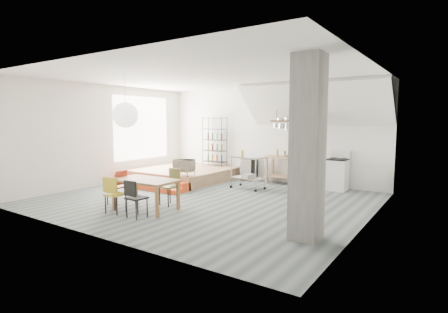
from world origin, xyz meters
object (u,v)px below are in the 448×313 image
Objects in this scene: stove at (337,174)px; rolling_cart at (248,168)px; dining_table at (145,182)px; mini_fridge at (249,169)px.

stove is 2.66m from rolling_cart.
stove is at bearing 36.82° from rolling_cart.
rolling_cart reaches higher than dining_table.
rolling_cart is 1.37× the size of mini_fridge.
rolling_cart reaches higher than mini_fridge.
rolling_cart is at bearing -61.41° from mini_fridge.
dining_table is 3.53m from rolling_cart.
stove is at bearing -0.83° from mini_fridge.
stove reaches higher than mini_fridge.
stove is 3.04m from mini_fridge.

